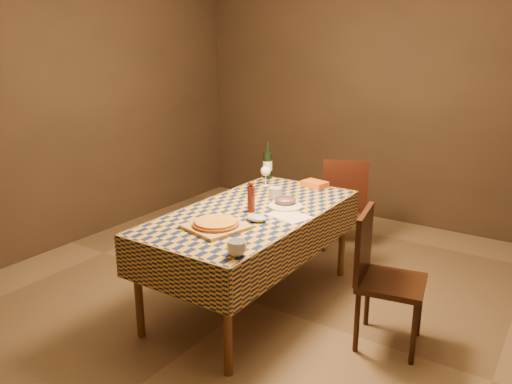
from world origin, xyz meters
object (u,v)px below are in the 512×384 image
cutting_board (216,227)px  chair_right (380,271)px  dining_table (252,220)px  chair_far (344,199)px  pizza (216,223)px  bowl (285,202)px  wine_bottle (268,165)px  white_plate (286,206)px

cutting_board → chair_right: size_ratio=0.39×
dining_table → chair_right: chair_right is taller
cutting_board → chair_far: bearing=85.9°
dining_table → chair_right: size_ratio=1.98×
pizza → chair_far: size_ratio=0.35×
bowl → chair_far: size_ratio=0.18×
cutting_board → wine_bottle: wine_bottle is taller
pizza → bowl: pizza is taller
white_plate → wine_bottle: bearing=131.4°
dining_table → bowl: size_ratio=11.05×
chair_far → chair_right: bearing=-57.9°
bowl → chair_right: (0.86, -0.22, -0.27)m
wine_bottle → chair_far: wine_bottle is taller
bowl → chair_right: bearing=-14.4°
dining_table → cutting_board: (0.01, -0.45, 0.09)m
cutting_board → white_plate: bearing=76.1°
white_plate → bowl: bearing=122.2°
pizza → bowl: bearing=79.5°
cutting_board → chair_far: chair_far is taller
white_plate → chair_right: bearing=-11.8°
cutting_board → wine_bottle: bearing=107.7°
dining_table → wine_bottle: size_ratio=5.48×
dining_table → pizza: pizza is taller
wine_bottle → cutting_board: bearing=-72.3°
chair_far → dining_table: bearing=-95.8°
chair_right → bowl: bearing=165.6°
white_plate → pizza: bearing=-103.9°
cutting_board → dining_table: bearing=91.3°
dining_table → bowl: (0.14, 0.25, 0.10)m
cutting_board → chair_right: (0.99, 0.48, -0.26)m
white_plate → chair_far: size_ratio=0.28×
white_plate → chair_right: (0.83, -0.17, -0.25)m
pizza → bowl: 0.72m
white_plate → chair_far: bearing=91.4°
dining_table → wine_bottle: wine_bottle is taller
dining_table → wine_bottle: 0.97m
bowl → chair_far: (0.00, 1.15, -0.27)m
pizza → wine_bottle: wine_bottle is taller
chair_far → cutting_board: bearing=-94.1°
cutting_board → white_plate: size_ratio=1.38×
pizza → bowl: (0.13, 0.70, -0.01)m
pizza → cutting_board: bearing=-90.0°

